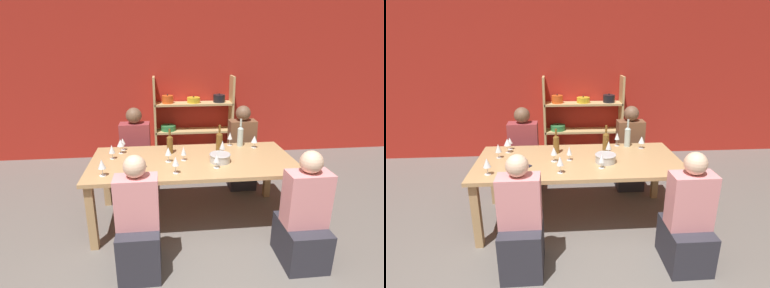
% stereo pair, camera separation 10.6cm
% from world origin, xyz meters
% --- Properties ---
extents(wall_back_red, '(8.80, 0.06, 2.70)m').
position_xyz_m(wall_back_red, '(0.00, 3.83, 1.35)').
color(wall_back_red, red).
rests_on(wall_back_red, ground_plane).
extents(shelf_unit, '(1.38, 0.30, 1.45)m').
position_xyz_m(shelf_unit, '(0.30, 3.63, 0.57)').
color(shelf_unit, tan).
rests_on(shelf_unit, ground_plane).
extents(dining_table, '(2.26, 1.04, 0.75)m').
position_xyz_m(dining_table, '(0.11, 1.62, 0.67)').
color(dining_table, tan).
rests_on(dining_table, ground_plane).
extents(mixing_bowl, '(0.23, 0.23, 0.09)m').
position_xyz_m(mixing_bowl, '(0.39, 1.52, 0.80)').
color(mixing_bowl, '#B7BABC').
rests_on(mixing_bowl, dining_table).
extents(wine_bottle_green, '(0.07, 0.07, 0.30)m').
position_xyz_m(wine_bottle_green, '(-0.14, 1.85, 0.87)').
color(wine_bottle_green, brown).
rests_on(wine_bottle_green, dining_table).
extents(wine_bottle_dark, '(0.08, 0.08, 0.33)m').
position_xyz_m(wine_bottle_dark, '(0.45, 1.86, 0.88)').
color(wine_bottle_dark, brown).
rests_on(wine_bottle_dark, dining_table).
extents(wine_bottle_amber, '(0.07, 0.07, 0.35)m').
position_xyz_m(wine_bottle_amber, '(0.75, 2.03, 0.89)').
color(wine_bottle_amber, '#B2C6C1').
rests_on(wine_bottle_amber, dining_table).
extents(wine_glass_red_a, '(0.08, 0.08, 0.15)m').
position_xyz_m(wine_glass_red_a, '(0.90, 1.94, 0.86)').
color(wine_glass_red_a, white).
rests_on(wine_glass_red_a, dining_table).
extents(wine_glass_white_a, '(0.06, 0.06, 0.15)m').
position_xyz_m(wine_glass_white_a, '(-0.70, 2.02, 0.86)').
color(wine_glass_white_a, white).
rests_on(wine_glass_white_a, dining_table).
extents(wine_glass_red_b, '(0.06, 0.06, 0.16)m').
position_xyz_m(wine_glass_red_b, '(-0.00, 1.61, 0.86)').
color(wine_glass_red_b, white).
rests_on(wine_glass_red_b, dining_table).
extents(wine_glass_red_c, '(0.06, 0.06, 0.15)m').
position_xyz_m(wine_glass_red_c, '(0.32, 1.36, 0.86)').
color(wine_glass_red_c, white).
rests_on(wine_glass_red_c, dining_table).
extents(wine_glass_red_d, '(0.08, 0.08, 0.17)m').
position_xyz_m(wine_glass_red_d, '(-0.71, 1.91, 0.88)').
color(wine_glass_red_d, white).
rests_on(wine_glass_red_d, dining_table).
extents(wine_glass_red_e, '(0.07, 0.07, 0.18)m').
position_xyz_m(wine_glass_red_e, '(-0.11, 1.27, 0.88)').
color(wine_glass_red_e, white).
rests_on(wine_glass_red_e, dining_table).
extents(wine_glass_white_b, '(0.07, 0.07, 0.16)m').
position_xyz_m(wine_glass_white_b, '(-0.79, 1.74, 0.86)').
color(wine_glass_white_b, white).
rests_on(wine_glass_white_b, dining_table).
extents(wine_glass_white_c, '(0.07, 0.07, 0.17)m').
position_xyz_m(wine_glass_white_c, '(0.46, 1.73, 0.87)').
color(wine_glass_white_c, white).
rests_on(wine_glass_white_c, dining_table).
extents(wine_glass_white_d, '(0.08, 0.08, 0.17)m').
position_xyz_m(wine_glass_white_d, '(-0.82, 1.29, 0.87)').
color(wine_glass_white_d, white).
rests_on(wine_glass_white_d, dining_table).
extents(wine_glass_red_f, '(0.06, 0.06, 0.17)m').
position_xyz_m(wine_glass_red_f, '(0.62, 2.06, 0.87)').
color(wine_glass_red_f, white).
rests_on(wine_glass_red_f, dining_table).
extents(wine_glass_empty_a, '(0.07, 0.07, 0.17)m').
position_xyz_m(wine_glass_empty_a, '(-0.17, 1.59, 0.87)').
color(wine_glass_empty_a, white).
rests_on(wine_glass_empty_a, dining_table).
extents(cell_phone, '(0.15, 0.16, 0.01)m').
position_xyz_m(cell_phone, '(-0.47, 1.43, 0.76)').
color(cell_phone, '#1E2338').
rests_on(cell_phone, dining_table).
extents(person_near_a, '(0.37, 0.46, 1.13)m').
position_xyz_m(person_near_a, '(-0.46, 0.82, 0.42)').
color(person_near_a, '#2D2D38').
rests_on(person_near_a, ground_plane).
extents(person_far_a, '(0.37, 0.46, 1.18)m').
position_xyz_m(person_far_a, '(0.89, 2.45, 0.44)').
color(person_far_a, '#2D2D38').
rests_on(person_far_a, ground_plane).
extents(person_near_b, '(0.39, 0.49, 1.12)m').
position_xyz_m(person_near_b, '(1.04, 0.80, 0.41)').
color(person_near_b, '#2D2D38').
rests_on(person_near_b, ground_plane).
extents(person_far_b, '(0.40, 0.50, 1.17)m').
position_xyz_m(person_far_b, '(-0.59, 2.49, 0.43)').
color(person_far_b, '#2D2D38').
rests_on(person_far_b, ground_plane).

